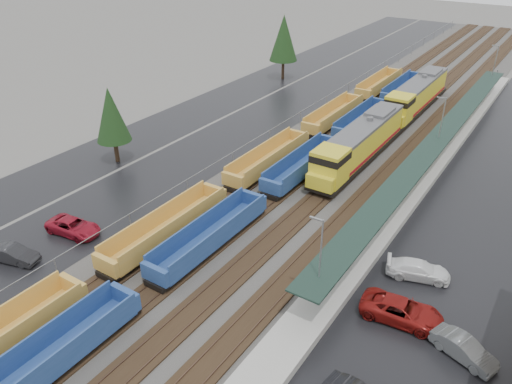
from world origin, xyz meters
TOP-DOWN VIEW (x-y plane):
  - ballast_strip at (0.00, 60.00)m, footprint 20.00×160.00m
  - trackbed at (-0.00, 60.00)m, footprint 14.60×160.00m
  - west_parking_lot at (-15.00, 60.00)m, footprint 10.00×160.00m
  - west_road at (-25.00, 60.00)m, footprint 9.00×160.00m
  - station_platform at (9.50, 50.01)m, footprint 3.00×80.00m
  - chainlink_fence at (-9.50, 58.44)m, footprint 0.08×160.04m
  - tree_west_near at (-22.00, 30.00)m, footprint 3.96×3.96m
  - tree_west_far at (-23.00, 70.00)m, footprint 4.84×4.84m
  - locomotive_lead at (2.00, 44.68)m, footprint 3.23×21.29m
  - locomotive_trail at (2.00, 65.68)m, footprint 3.23×21.29m
  - well_string_yellow at (-6.00, 29.61)m, footprint 2.64×100.19m
  - well_string_blue at (-2.00, 30.57)m, footprint 2.63×98.12m
  - parked_car_west_b at (-14.57, 11.52)m, footprint 2.69×4.65m
  - parked_car_west_c at (-13.80, 17.05)m, footprint 3.05×5.48m
  - parked_car_east_b at (14.94, 22.63)m, footprint 3.21×6.07m
  - parked_car_east_c at (14.44, 28.06)m, footprint 3.48×5.39m
  - parked_car_east_e at (19.52, 21.45)m, footprint 2.93×4.67m

SIDE VIEW (x-z plane):
  - west_parking_lot at x=-15.00m, z-range 0.00..0.02m
  - west_road at x=-25.00m, z-range 0.00..0.02m
  - ballast_strip at x=0.00m, z-range 0.00..0.08m
  - trackbed at x=0.00m, z-range 0.05..0.27m
  - parked_car_west_c at x=-13.80m, z-range 0.00..1.45m
  - parked_car_west_b at x=-14.57m, z-range 0.00..1.45m
  - parked_car_east_c at x=14.44m, z-range 0.00..1.45m
  - parked_car_east_e at x=19.52m, z-range 0.00..1.45m
  - station_platform at x=9.50m, z-range -3.27..4.73m
  - parked_car_east_b at x=14.94m, z-range 0.00..1.63m
  - well_string_blue at x=-2.00m, z-range 0.00..2.33m
  - well_string_yellow at x=-6.00m, z-range 0.00..2.34m
  - chainlink_fence at x=-9.50m, z-range 0.60..2.62m
  - locomotive_lead at x=2.00m, z-range 0.14..4.96m
  - locomotive_trail at x=2.00m, z-range 0.14..4.96m
  - tree_west_near at x=-22.00m, z-range 1.32..10.32m
  - tree_west_far at x=-23.00m, z-range 1.62..12.62m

